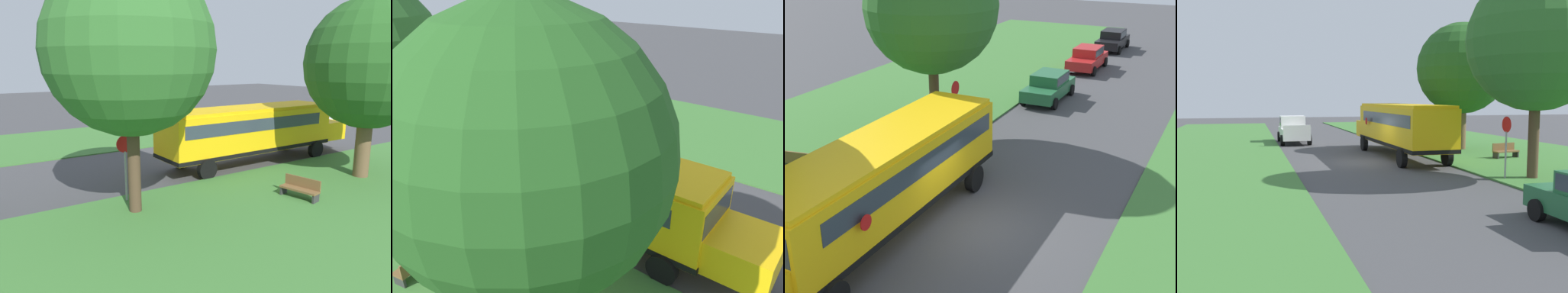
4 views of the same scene
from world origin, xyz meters
TOP-DOWN VIEW (x-y plane):
  - ground_plane at (0.00, 0.00)m, footprint 120.00×120.00m
  - school_bus at (-2.65, -1.57)m, footprint 2.85×12.42m
  - car_green_nearest at (-2.80, 14.58)m, footprint 2.02×4.40m
  - car_red_middle at (-2.80, 22.52)m, footprint 2.02×4.40m
  - car_black_furthest at (-2.80, 29.86)m, footprint 2.02×4.40m
  - oak_tree_roadside_mid at (-5.86, 7.13)m, footprint 6.00×6.00m
  - stop_sign at (-4.60, 6.87)m, footprint 0.08×0.68m
  - park_bench at (-8.27, 0.82)m, footprint 1.67×0.79m

SIDE VIEW (x-z plane):
  - ground_plane at x=0.00m, z-range 0.00..0.00m
  - park_bench at x=-8.27m, z-range 0.01..0.93m
  - car_green_nearest at x=-2.80m, z-range 0.10..1.66m
  - car_red_middle at x=-2.80m, z-range 0.10..1.66m
  - car_black_furthest at x=-2.80m, z-range 0.10..1.66m
  - stop_sign at x=-4.60m, z-range 0.37..3.11m
  - school_bus at x=-2.65m, z-range 0.34..3.50m
  - oak_tree_roadside_mid at x=-5.86m, z-range 1.55..10.50m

